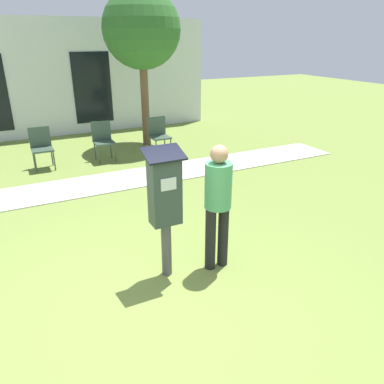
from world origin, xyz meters
The scene contains 9 objects.
ground_plane centered at (0.00, 0.00, 0.00)m, with size 40.00×40.00×0.00m, color olive.
sidewalk centered at (0.00, 3.85, 0.01)m, with size 12.00×1.10×0.02m.
building_facade centered at (0.00, 8.38, 1.60)m, with size 10.00×0.26×3.20m.
parking_meter centered at (0.40, 0.48, 1.02)m, with size 0.44×0.31×1.59m.
person_standing centered at (1.02, 0.36, 0.93)m, with size 0.32×0.32×1.58m.
outdoor_chair_left centered at (-0.45, 5.39, 0.53)m, with size 0.44×0.44×0.90m.
outdoor_chair_middle centered at (0.89, 5.36, 0.53)m, with size 0.44×0.44×0.90m.
outdoor_chair_right centered at (2.23, 5.24, 0.53)m, with size 0.44×0.44×0.90m.
tree centered at (2.27, 6.23, 2.84)m, with size 1.90×1.90×3.82m.
Camera 1 is at (-1.07, -3.11, 2.70)m, focal length 35.00 mm.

